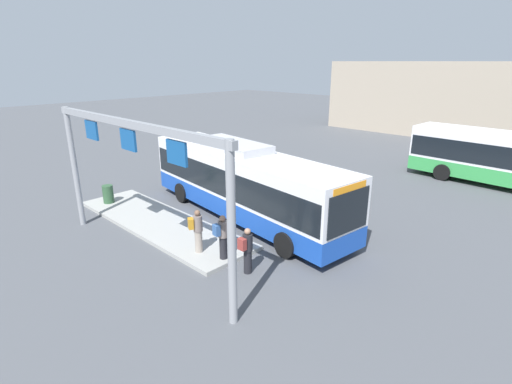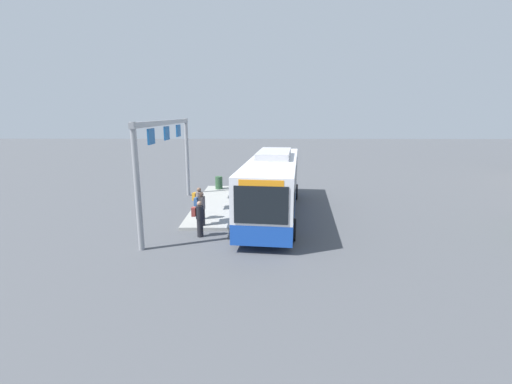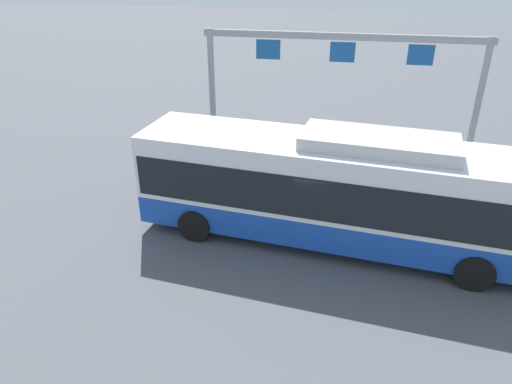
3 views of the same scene
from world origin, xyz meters
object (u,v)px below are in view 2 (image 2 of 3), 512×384
object	(u,v)px
person_waiting_near	(199,202)
person_waiting_mid	(201,208)
person_boarding	(199,218)
trash_bin	(219,183)
bus_main	(273,182)

from	to	relation	value
person_waiting_near	person_waiting_mid	world-z (taller)	same
person_boarding	person_waiting_mid	world-z (taller)	person_waiting_mid
person_waiting_mid	trash_bin	xyz separation A→B (m)	(-8.56, -0.11, -0.44)
bus_main	person_boarding	xyz separation A→B (m)	(3.72, -3.47, -0.92)
bus_main	person_waiting_near	xyz separation A→B (m)	(1.50, -3.85, -0.76)
bus_main	person_waiting_mid	bearing A→B (deg)	-47.63
person_waiting_mid	person_waiting_near	bearing A→B (deg)	114.77
bus_main	person_waiting_mid	world-z (taller)	bus_main
bus_main	person_boarding	world-z (taller)	bus_main
bus_main	person_waiting_mid	distance (m)	4.45
bus_main	trash_bin	size ratio (longest dim) A/B	13.32
person_waiting_near	trash_bin	size ratio (longest dim) A/B	1.86
person_boarding	trash_bin	distance (m)	9.73
bus_main	person_boarding	bearing A→B (deg)	-36.36
person_boarding	trash_bin	size ratio (longest dim) A/B	1.86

